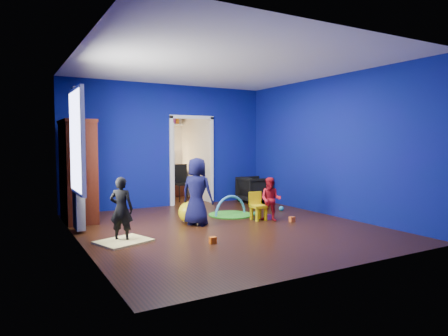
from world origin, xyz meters
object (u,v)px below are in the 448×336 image
child_navy (197,192)px  study_desk (169,183)px  tv_armoire (78,171)px  play_mat (231,215)px  toddler_red (271,199)px  crt_tv (80,169)px  hopper_ball (189,212)px  folding_chair (183,183)px  child_black (121,209)px  kid_chair (259,207)px  vase (79,114)px  armchair (254,189)px

child_navy → study_desk: child_navy is taller
tv_armoire → play_mat: size_ratio=2.14×
toddler_red → tv_armoire: bearing=-162.6°
toddler_red → crt_tv: 3.75m
hopper_ball → folding_chair: size_ratio=0.44×
child_black → play_mat: bearing=-124.0°
tv_armoire → toddler_red: bearing=-29.2°
tv_armoire → child_black: bearing=-81.0°
child_black → toddler_red: child_black is taller
tv_armoire → folding_chair: 3.19m
child_black → play_mat: child_black is taller
tv_armoire → study_desk: tv_armoire is taller
child_navy → toddler_red: bearing=-141.4°
kid_chair → folding_chair: (-0.30, 3.04, 0.21)m
crt_tv → folding_chair: (2.77, 1.41, -0.56)m
crt_tv → vase: bearing=-97.6°
vase → play_mat: vase is taller
child_black → tv_armoire: size_ratio=0.51×
toddler_red → child_black: bearing=-130.7°
armchair → child_black: (-4.00, -2.28, 0.17)m
kid_chair → folding_chair: 3.06m
hopper_ball → folding_chair: 2.84m
armchair → child_black: 4.61m
child_navy → vase: size_ratio=6.22×
vase → tv_armoire: 1.12m
armchair → kid_chair: (-1.20, -1.94, -0.08)m
child_black → folding_chair: child_black is taller
child_navy → toddler_red: size_ratio=1.47×
crt_tv → kid_chair: size_ratio=1.40×
child_black → vase: vase is taller
child_navy → study_desk: 3.97m
child_black → crt_tv: crt_tv is taller
child_navy → tv_armoire: tv_armoire is taller
toddler_red → study_desk: size_ratio=0.97×
vase → crt_tv: vase is taller
study_desk → folding_chair: 0.96m
folding_chair → play_mat: bearing=-88.5°
play_mat → study_desk: bearing=91.1°
hopper_ball → kid_chair: bearing=-17.1°
child_black → tv_armoire: tv_armoire is taller
child_black → child_navy: bearing=-128.0°
crt_tv → folding_chair: 3.16m
child_navy → folding_chair: (0.97, 2.88, -0.17)m
crt_tv → child_navy: bearing=-39.2°
crt_tv → toddler_red: bearing=-29.6°
toddler_red → play_mat: size_ratio=0.93×
armchair → child_navy: bearing=126.7°
crt_tv → kid_chair: (3.07, -1.63, -0.77)m
child_black → kid_chair: child_black is taller
vase → hopper_ball: vase is taller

